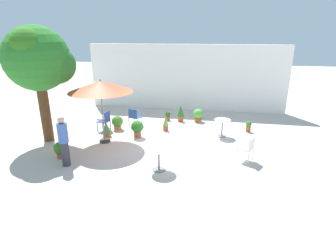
# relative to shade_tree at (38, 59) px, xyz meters

# --- Properties ---
(ground_plane) EXTENTS (60.00, 60.00, 0.00)m
(ground_plane) POSITION_rel_shade_tree_xyz_m (4.86, 0.55, -3.26)
(ground_plane) COLOR beige
(villa_facade) EXTENTS (11.02, 0.30, 3.63)m
(villa_facade) POSITION_rel_shade_tree_xyz_m (4.86, 5.80, -1.44)
(villa_facade) COLOR white
(villa_facade) RESTS_ON ground
(shade_tree) EXTENTS (2.55, 2.43, 4.49)m
(shade_tree) POSITION_rel_shade_tree_xyz_m (0.00, 0.00, 0.00)
(shade_tree) COLOR #53331D
(shade_tree) RESTS_ON ground
(patio_umbrella_0) EXTENTS (2.47, 2.47, 2.54)m
(patio_umbrella_0) POSITION_rel_shade_tree_xyz_m (2.29, 0.21, -1.01)
(patio_umbrella_0) COLOR #2D2D2D
(patio_umbrella_0) RESTS_ON ground
(cafe_table_0) EXTENTS (0.68, 0.68, 0.75)m
(cafe_table_0) POSITION_rel_shade_tree_xyz_m (6.96, 1.70, -2.74)
(cafe_table_0) COLOR white
(cafe_table_0) RESTS_ON ground
(cafe_table_1) EXTENTS (0.77, 0.77, 0.75)m
(cafe_table_1) POSITION_rel_shade_tree_xyz_m (4.96, -1.73, -2.74)
(cafe_table_1) COLOR silver
(cafe_table_1) RESTS_ON ground
(patio_chair_0) EXTENTS (0.61, 0.57, 0.87)m
(patio_chair_0) POSITION_rel_shade_tree_xyz_m (2.91, 2.28, -2.75)
(patio_chair_0) COLOR #274C94
(patio_chair_0) RESTS_ON ground
(patio_chair_1) EXTENTS (0.59, 0.60, 0.88)m
(patio_chair_1) POSITION_rel_shade_tree_xyz_m (7.80, -0.55, -2.74)
(patio_chair_1) COLOR silver
(patio_chair_1) RESTS_ON ground
(patio_chair_2) EXTENTS (0.52, 0.52, 0.90)m
(patio_chair_2) POSITION_rel_shade_tree_xyz_m (1.81, 1.45, -2.74)
(patio_chair_2) COLOR #303E94
(patio_chair_2) RESTS_ON ground
(potted_plant_0) EXTENTS (0.25, 0.25, 0.50)m
(potted_plant_0) POSITION_rel_shade_tree_xyz_m (8.13, 2.49, -2.99)
(potted_plant_0) COLOR #A4522E
(potted_plant_0) RESTS_ON ground
(potted_plant_1) EXTENTS (0.51, 0.51, 0.65)m
(potted_plant_1) POSITION_rel_shade_tree_xyz_m (2.28, 1.72, -2.91)
(potted_plant_1) COLOR #D0723F
(potted_plant_1) RESTS_ON ground
(potted_plant_2) EXTENTS (0.45, 0.45, 0.60)m
(potted_plant_2) POSITION_rel_shade_tree_xyz_m (1.37, -1.48, -2.93)
(potted_plant_2) COLOR #AF483B
(potted_plant_2) RESTS_ON ground
(potted_plant_3) EXTENTS (0.25, 0.25, 0.67)m
(potted_plant_3) POSITION_rel_shade_tree_xyz_m (4.47, 1.96, -2.91)
(potted_plant_3) COLOR #984630
(potted_plant_3) RESTS_ON ground
(potted_plant_4) EXTENTS (0.33, 0.33, 0.81)m
(potted_plant_4) POSITION_rel_shade_tree_xyz_m (4.95, 3.45, -2.83)
(potted_plant_4) COLOR #AB522A
(potted_plant_4) RESTS_ON ground
(potted_plant_5) EXTENTS (0.40, 0.40, 0.64)m
(potted_plant_5) POSITION_rel_shade_tree_xyz_m (2.15, 0.76, -2.92)
(potted_plant_5) COLOR #A55431
(potted_plant_5) RESTS_ON ground
(potted_plant_6) EXTENTS (0.26, 0.26, 0.45)m
(potted_plant_6) POSITION_rel_shade_tree_xyz_m (4.28, 3.52, -3.02)
(potted_plant_6) COLOR #9A4E2D
(potted_plant_6) RESTS_ON ground
(potted_plant_7) EXTENTS (0.52, 0.52, 0.73)m
(potted_plant_7) POSITION_rel_shade_tree_xyz_m (3.45, 0.96, -2.84)
(potted_plant_7) COLOR #A64D39
(potted_plant_7) RESTS_ON ground
(potted_plant_8) EXTENTS (0.50, 0.50, 0.65)m
(potted_plant_8) POSITION_rel_shade_tree_xyz_m (5.80, 3.57, -2.92)
(potted_plant_8) COLOR #B6592F
(potted_plant_8) RESTS_ON ground
(standing_person) EXTENTS (0.42, 0.42, 1.70)m
(standing_person) POSITION_rel_shade_tree_xyz_m (1.86, -1.95, -2.38)
(standing_person) COLOR #33333D
(standing_person) RESTS_ON ground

